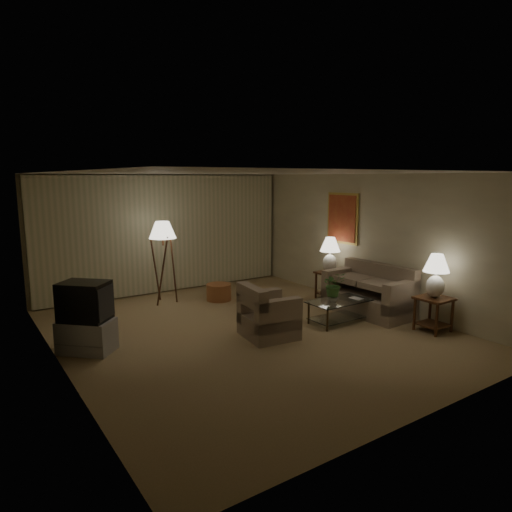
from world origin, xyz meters
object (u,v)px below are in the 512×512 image
at_px(table_lamp_far, 330,251).
at_px(sofa, 368,294).
at_px(coffee_table, 339,308).
at_px(vase, 333,298).
at_px(armchair, 269,316).
at_px(side_table_far, 329,280).
at_px(crt_tv, 85,301).
at_px(tv_cabinet, 87,336).
at_px(ottoman, 219,292).
at_px(side_table_near, 434,308).
at_px(table_lamp_near, 436,272).
at_px(floor_lamp, 164,261).

bearing_deg(table_lamp_far, sofa, -96.84).
bearing_deg(coffee_table, vase, 180.00).
distance_m(armchair, coffee_table, 1.50).
bearing_deg(side_table_far, armchair, -153.85).
bearing_deg(sofa, crt_tv, -103.18).
distance_m(coffee_table, tv_cabinet, 4.33).
bearing_deg(coffee_table, ottoman, 112.13).
distance_m(side_table_near, ottoman, 4.37).
height_order(side_table_near, vase, side_table_near).
distance_m(table_lamp_near, coffee_table, 1.79).
bearing_deg(floor_lamp, tv_cabinet, -137.03).
height_order(armchair, side_table_near, armchair).
height_order(table_lamp_far, tv_cabinet, table_lamp_far).
distance_m(side_table_near, coffee_table, 1.62).
distance_m(sofa, side_table_near, 1.36).
relative_size(side_table_far, crt_tv, 0.72).
xyz_separation_m(side_table_far, ottoman, (-2.07, 1.24, -0.23)).
height_order(tv_cabinet, floor_lamp, floor_lamp).
bearing_deg(vase, tv_cabinet, 164.47).
height_order(side_table_far, tv_cabinet, side_table_far).
distance_m(sofa, side_table_far, 1.26).
height_order(crt_tv, floor_lamp, floor_lamp).
xyz_separation_m(coffee_table, vase, (-0.15, 0.00, 0.21)).
bearing_deg(floor_lamp, table_lamp_near, -54.04).
bearing_deg(table_lamp_far, armchair, -153.85).
bearing_deg(side_table_near, table_lamp_far, 90.00).
xyz_separation_m(sofa, ottoman, (-1.92, 2.49, -0.20)).
relative_size(armchair, side_table_far, 1.73).
relative_size(armchair, table_lamp_far, 1.38).
xyz_separation_m(table_lamp_far, coffee_table, (-1.02, -1.35, -0.77)).
xyz_separation_m(side_table_far, table_lamp_near, (0.00, -2.60, 0.64)).
relative_size(sofa, side_table_far, 2.94).
bearing_deg(floor_lamp, vase, -57.38).
bearing_deg(table_lamp_far, coffee_table, -127.01).
relative_size(side_table_near, floor_lamp, 0.35).
xyz_separation_m(table_lamp_near, floor_lamp, (-3.12, 4.31, -0.14)).
distance_m(tv_cabinet, vase, 4.19).
bearing_deg(side_table_far, crt_tv, -177.47).
bearing_deg(tv_cabinet, table_lamp_far, 47.05).
bearing_deg(ottoman, armchair, -100.17).
bearing_deg(side_table_near, tv_cabinet, 155.50).
xyz_separation_m(sofa, armchair, (-2.36, 0.02, -0.03)).
bearing_deg(armchair, tv_cabinet, 76.85).
distance_m(side_table_far, table_lamp_near, 2.68).
height_order(tv_cabinet, ottoman, tv_cabinet).
relative_size(coffee_table, crt_tv, 1.39).
bearing_deg(tv_cabinet, coffee_table, 29.53).
distance_m(armchair, side_table_far, 2.80).
xyz_separation_m(crt_tv, ottoman, (3.13, 1.47, -0.62)).
bearing_deg(armchair, side_table_far, -56.49).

